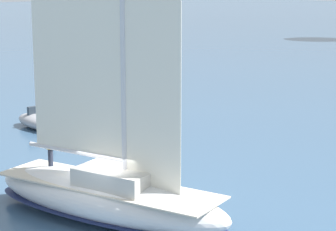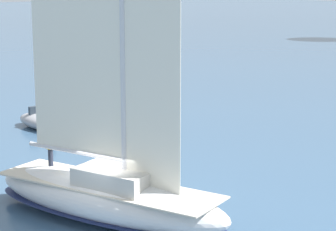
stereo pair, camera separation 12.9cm
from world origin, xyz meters
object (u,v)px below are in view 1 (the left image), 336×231
motor_tender (37,121)px  channel_buoy (147,89)px  sailboat_moored_near_marina (129,54)px  sailboat_main (108,192)px

motor_tender → channel_buoy: 11.01m
sailboat_moored_near_marina → motor_tender: (22.21, -24.42, -0.28)m
sailboat_main → motor_tender: sailboat_main is taller
sailboat_main → motor_tender: 16.14m
sailboat_main → channel_buoy: 24.12m
motor_tender → sailboat_main: bearing=-21.0°
sailboat_moored_near_marina → motor_tender: bearing=-47.7°
sailboat_moored_near_marina → sailboat_main: bearing=-39.0°
motor_tender → channel_buoy: (-2.55, 10.70, 0.42)m
sailboat_main → sailboat_moored_near_marina: bearing=141.0°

